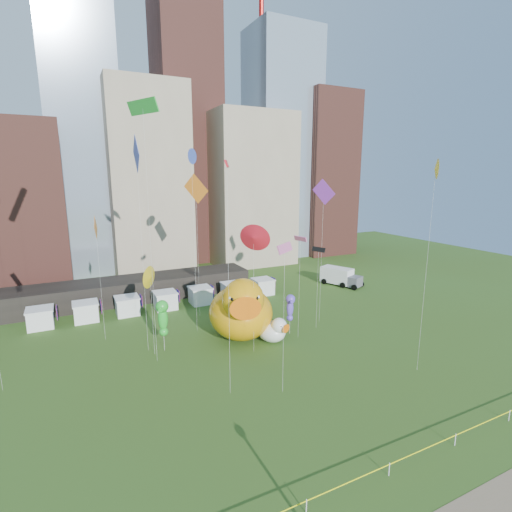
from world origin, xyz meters
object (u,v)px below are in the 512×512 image
box_truck (340,276)px  seahorse_purple (290,306)px  big_duck (241,310)px  small_duck (273,330)px  seahorse_green (163,315)px

box_truck → seahorse_purple: bearing=-165.6°
big_duck → small_duck: bearing=-19.8°
seahorse_green → box_truck: (31.99, 11.59, -2.46)m
big_duck → seahorse_green: (-8.39, 0.88, 0.48)m
seahorse_purple → box_truck: seahorse_purple is taller
small_duck → box_truck: (20.80, 14.71, 0.12)m
small_duck → seahorse_green: size_ratio=0.76×
small_duck → seahorse_green: bearing=142.2°
seahorse_purple → small_duck: bearing=-141.0°
seahorse_purple → seahorse_green: bearing=-169.3°
big_duck → seahorse_purple: bearing=6.2°
small_duck → seahorse_green: seahorse_green is taller
seahorse_green → seahorse_purple: seahorse_green is taller
seahorse_green → seahorse_purple: bearing=14.5°
big_duck → seahorse_green: size_ratio=1.93×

